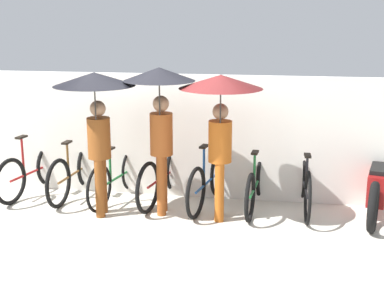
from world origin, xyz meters
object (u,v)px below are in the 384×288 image
object	(u,v)px
motorcycle	(377,187)
pedestrian_leading	(96,102)
parked_bicycle_5	(256,184)
pedestrian_trailing	(221,104)
parked_bicycle_2	(117,177)
pedestrian_center	(160,101)
parked_bicycle_0	(32,171)
parked_bicycle_1	(74,173)
parked_bicycle_3	(163,176)
parked_bicycle_4	(208,181)
parked_bicycle_6	(305,184)

from	to	relation	value
motorcycle	pedestrian_leading	bearing A→B (deg)	114.60
parked_bicycle_5	pedestrian_trailing	world-z (taller)	pedestrian_trailing
parked_bicycle_2	pedestrian_center	bearing A→B (deg)	-112.12
parked_bicycle_0	pedestrian_trailing	bearing A→B (deg)	-91.44
parked_bicycle_1	parked_bicycle_5	size ratio (longest dim) A/B	0.99
parked_bicycle_5	pedestrian_leading	size ratio (longest dim) A/B	0.87
parked_bicycle_5	parked_bicycle_1	bearing A→B (deg)	94.19
motorcycle	parked_bicycle_0	bearing A→B (deg)	103.17
pedestrian_leading	pedestrian_center	xyz separation A→B (m)	(0.83, 0.22, -0.01)
parked_bicycle_2	pedestrian_leading	bearing A→B (deg)	-171.19
parked_bicycle_0	parked_bicycle_5	xyz separation A→B (m)	(3.54, -0.05, -0.01)
parked_bicycle_1	parked_bicycle_3	xyz separation A→B (m)	(1.42, 0.00, 0.01)
parked_bicycle_0	motorcycle	xyz separation A→B (m)	(5.26, -0.00, 0.02)
pedestrian_leading	pedestrian_trailing	size ratio (longest dim) A/B	1.01
pedestrian_trailing	parked_bicycle_4	bearing A→B (deg)	-74.19
pedestrian_trailing	motorcycle	size ratio (longest dim) A/B	0.97
parked_bicycle_2	motorcycle	size ratio (longest dim) A/B	0.84
parked_bicycle_0	parked_bicycle_6	xyz separation A→B (m)	(4.25, -0.03, 0.02)
parked_bicycle_3	parked_bicycle_0	bearing A→B (deg)	101.06
parked_bicycle_3	pedestrian_leading	bearing A→B (deg)	148.27
parked_bicycle_2	parked_bicycle_0	bearing A→B (deg)	98.51
parked_bicycle_4	parked_bicycle_6	bearing A→B (deg)	-77.34
parked_bicycle_6	pedestrian_trailing	distance (m)	1.84
parked_bicycle_0	pedestrian_trailing	world-z (taller)	pedestrian_trailing
parked_bicycle_4	parked_bicycle_1	bearing A→B (deg)	98.35
parked_bicycle_3	motorcycle	distance (m)	3.14
parked_bicycle_4	parked_bicycle_5	distance (m)	0.71
parked_bicycle_0	motorcycle	bearing A→B (deg)	-79.06
parked_bicycle_1	pedestrian_center	size ratio (longest dim) A/B	0.84
parked_bicycle_5	parked_bicycle_6	world-z (taller)	parked_bicycle_6
parked_bicycle_5	parked_bicycle_6	xyz separation A→B (m)	(0.71, 0.03, 0.03)
motorcycle	parked_bicycle_1	bearing A→B (deg)	103.05
parked_bicycle_0	pedestrian_center	world-z (taller)	pedestrian_center
parked_bicycle_6	pedestrian_leading	xyz separation A→B (m)	(-2.85, -0.76, 1.26)
parked_bicycle_4	pedestrian_center	distance (m)	1.47
parked_bicycle_1	pedestrian_center	bearing A→B (deg)	-106.17
parked_bicycle_2	parked_bicycle_4	xyz separation A→B (m)	(1.42, -0.03, 0.02)
parked_bicycle_0	parked_bicycle_6	bearing A→B (deg)	-79.36
parked_bicycle_0	pedestrian_leading	size ratio (longest dim) A/B	0.83
pedestrian_leading	parked_bicycle_3	bearing A→B (deg)	-139.23
pedestrian_center	pedestrian_trailing	xyz separation A→B (m)	(0.84, -0.11, 0.00)
parked_bicycle_2	parked_bicycle_3	size ratio (longest dim) A/B	0.97
parked_bicycle_5	pedestrian_leading	xyz separation A→B (m)	(-2.14, -0.73, 1.29)
pedestrian_leading	pedestrian_center	world-z (taller)	pedestrian_center
parked_bicycle_4	parked_bicycle_5	bearing A→B (deg)	-77.49
pedestrian_leading	motorcycle	world-z (taller)	pedestrian_leading
parked_bicycle_2	motorcycle	bearing A→B (deg)	-79.01
parked_bicycle_6	pedestrian_leading	bearing A→B (deg)	103.27
parked_bicycle_1	parked_bicycle_4	size ratio (longest dim) A/B	0.99
parked_bicycle_1	parked_bicycle_4	xyz separation A→B (m)	(2.12, -0.08, 0.00)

